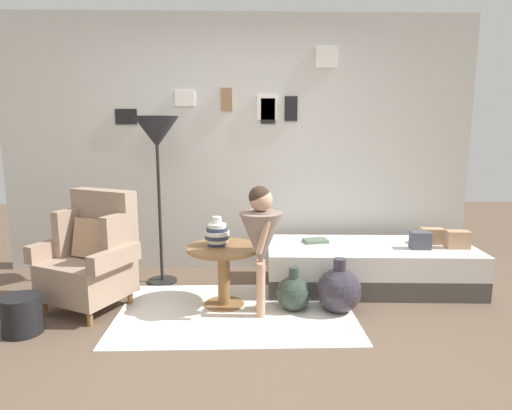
# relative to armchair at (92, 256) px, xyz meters

# --- Properties ---
(ground_plane) EXTENTS (12.00, 12.00, 0.00)m
(ground_plane) POSITION_rel_armchair_xyz_m (1.20, -0.90, -0.44)
(ground_plane) COLOR brown
(gallery_wall) EXTENTS (4.80, 0.12, 2.60)m
(gallery_wall) POSITION_rel_armchair_xyz_m (1.20, 1.05, 0.86)
(gallery_wall) COLOR beige
(gallery_wall) RESTS_ON ground
(rug) EXTENTS (1.89, 1.22, 0.01)m
(rug) POSITION_rel_armchair_xyz_m (1.18, -0.17, -0.43)
(rug) COLOR silver
(rug) RESTS_ON ground
(armchair) EXTENTS (0.90, 0.81, 0.97)m
(armchair) POSITION_rel_armchair_xyz_m (0.00, 0.00, 0.00)
(armchair) COLOR olive
(armchair) RESTS_ON ground
(daybed) EXTENTS (1.94, 0.90, 0.40)m
(daybed) POSITION_rel_armchair_xyz_m (2.43, 0.40, -0.24)
(daybed) COLOR #4C4742
(daybed) RESTS_ON ground
(pillow_head) EXTENTS (0.21, 0.14, 0.16)m
(pillow_head) POSITION_rel_armchair_xyz_m (3.20, 0.29, 0.04)
(pillow_head) COLOR tan
(pillow_head) RESTS_ON daybed
(pillow_mid) EXTENTS (0.22, 0.15, 0.14)m
(pillow_mid) POSITION_rel_armchair_xyz_m (3.04, 0.46, 0.03)
(pillow_mid) COLOR tan
(pillow_mid) RESTS_ON daybed
(pillow_back) EXTENTS (0.19, 0.14, 0.16)m
(pillow_back) POSITION_rel_armchair_xyz_m (2.85, 0.28, 0.04)
(pillow_back) COLOR #474C56
(pillow_back) RESTS_ON daybed
(side_table) EXTENTS (0.61, 0.61, 0.52)m
(side_table) POSITION_rel_armchair_xyz_m (1.08, -0.02, -0.06)
(side_table) COLOR olive
(side_table) RESTS_ON ground
(vase_striped) EXTENTS (0.20, 0.20, 0.25)m
(vase_striped) POSITION_rel_armchair_xyz_m (1.03, 0.01, 0.18)
(vase_striped) COLOR #2D384C
(vase_striped) RESTS_ON side_table
(floor_lamp) EXTENTS (0.41, 0.41, 1.59)m
(floor_lamp) POSITION_rel_armchair_xyz_m (0.45, 0.58, 0.94)
(floor_lamp) COLOR black
(floor_lamp) RESTS_ON ground
(person_child) EXTENTS (0.34, 0.34, 1.04)m
(person_child) POSITION_rel_armchair_xyz_m (1.38, -0.21, 0.22)
(person_child) COLOR tan
(person_child) RESTS_ON ground
(book_on_daybed) EXTENTS (0.25, 0.20, 0.03)m
(book_on_daybed) POSITION_rel_armchair_xyz_m (1.94, 0.53, -0.02)
(book_on_daybed) COLOR #5A6F58
(book_on_daybed) RESTS_ON daybed
(demijohn_near) EXTENTS (0.28, 0.28, 0.37)m
(demijohn_near) POSITION_rel_armchair_xyz_m (1.66, -0.13, -0.29)
(demijohn_near) COLOR #2D3D33
(demijohn_near) RESTS_ON ground
(demijohn_far) EXTENTS (0.36, 0.36, 0.45)m
(demijohn_far) POSITION_rel_armchair_xyz_m (2.02, -0.17, -0.25)
(demijohn_far) COLOR #332D38
(demijohn_far) RESTS_ON ground
(magazine_basket) EXTENTS (0.28, 0.28, 0.28)m
(magazine_basket) POSITION_rel_armchair_xyz_m (-0.36, -0.48, -0.30)
(magazine_basket) COLOR black
(magazine_basket) RESTS_ON ground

